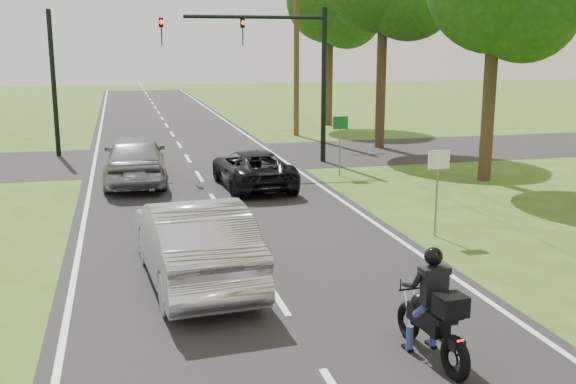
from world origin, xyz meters
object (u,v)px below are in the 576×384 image
object	(u,v)px
silver_sedan	(194,241)
sign_green	(340,131)
motorcycle_rider	(434,316)
dark_suv	(253,168)
silver_suv	(135,159)
sign_white	(438,172)
utility_pole_far	(296,35)
traffic_signal	(277,57)

from	to	relation	value
silver_sedan	sign_green	world-z (taller)	sign_green
motorcycle_rider	sign_green	size ratio (longest dim) A/B	0.95
dark_suv	silver_suv	distance (m)	4.00
dark_suv	sign_white	distance (m)	7.54
motorcycle_rider	sign_green	xyz separation A→B (m)	(3.22, 14.05, 0.91)
motorcycle_rider	sign_green	bearing A→B (deg)	73.26
silver_suv	sign_white	distance (m)	10.79
silver_suv	utility_pole_far	distance (m)	14.29
sign_white	motorcycle_rider	bearing A→B (deg)	-116.56
sign_white	traffic_signal	bearing A→B (deg)	97.05
traffic_signal	silver_suv	bearing A→B (deg)	-153.58
motorcycle_rider	dark_suv	bearing A→B (deg)	87.02
sign_white	sign_green	world-z (taller)	same
traffic_signal	sign_white	size ratio (longest dim) A/B	3.00
silver_suv	dark_suv	bearing A→B (deg)	159.95
silver_sedan	sign_white	world-z (taller)	sign_white
silver_sedan	silver_suv	xyz separation A→B (m)	(-0.84, 10.11, 0.02)
motorcycle_rider	dark_suv	size ratio (longest dim) A/B	0.45
utility_pole_far	silver_sedan	bearing A→B (deg)	-109.93
silver_suv	sign_green	world-z (taller)	sign_green
dark_suv	silver_suv	world-z (taller)	silver_suv
silver_suv	utility_pole_far	xyz separation A→B (m)	(8.41, 10.76, 4.22)
dark_suv	silver_sedan	xyz separation A→B (m)	(-2.86, -8.60, 0.21)
silver_sedan	silver_suv	world-z (taller)	silver_suv
motorcycle_rider	utility_pole_far	distance (m)	25.85
silver_sedan	silver_suv	bearing A→B (deg)	-89.86
traffic_signal	motorcycle_rider	bearing A→B (deg)	-95.56
dark_suv	traffic_signal	size ratio (longest dim) A/B	0.70
dark_suv	sign_white	world-z (taller)	sign_white
motorcycle_rider	utility_pole_far	bearing A→B (deg)	75.96
sign_green	silver_suv	bearing A→B (deg)	177.89
silver_sedan	sign_green	bearing A→B (deg)	-127.07
sign_green	motorcycle_rider	bearing A→B (deg)	-102.92
dark_suv	traffic_signal	bearing A→B (deg)	-116.01
silver_suv	motorcycle_rider	bearing A→B (deg)	107.35
traffic_signal	sign_green	bearing A→B (deg)	-62.62
silver_sedan	utility_pole_far	distance (m)	22.60
utility_pole_far	sign_white	world-z (taller)	utility_pole_far
dark_suv	utility_pole_far	world-z (taller)	utility_pole_far
sign_white	sign_green	bearing A→B (deg)	88.57
sign_green	silver_sedan	bearing A→B (deg)	-122.47
silver_sedan	motorcycle_rider	bearing A→B (deg)	121.40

